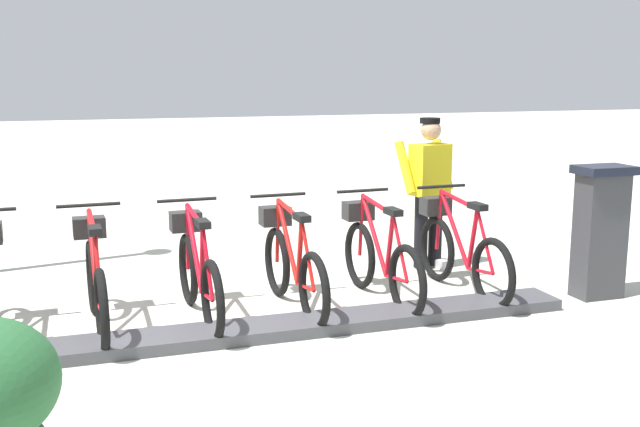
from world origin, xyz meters
The scene contains 9 objects.
ground_plane centered at (0.00, 0.00, 0.00)m, with size 60.00×60.00×0.00m, color beige.
dock_rail_base centered at (0.00, 0.00, 0.05)m, with size 0.44×5.96×0.10m, color #47474C.
payment_kiosk centered at (0.05, -3.56, 0.67)m, with size 0.36×0.52×1.28m.
bike_docked_0 centered at (0.62, -2.38, 0.43)m, with size 1.72×0.54×1.02m.
bike_docked_1 centered at (0.62, -1.52, 0.43)m, with size 1.72×0.54×1.02m.
bike_docked_2 centered at (0.62, -0.66, 0.43)m, with size 1.72×0.54×1.02m.
bike_docked_3 centered at (0.62, 0.20, 0.43)m, with size 1.72×0.54×1.02m.
bike_docked_4 centered at (0.62, 1.06, 0.43)m, with size 1.72×0.54×1.02m.
worker_near_rack centered at (1.57, -2.50, 0.91)m, with size 0.50×0.68×1.66m.
Camera 1 is at (-5.78, 1.19, 2.15)m, focal length 42.26 mm.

